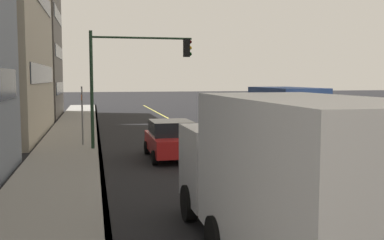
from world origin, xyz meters
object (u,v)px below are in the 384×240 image
truck_blue (293,119)px  traffic_light_mast (132,68)px  truck_white (284,178)px  car_red (171,139)px  street_sign_post (82,112)px

truck_blue → traffic_light_mast: size_ratio=1.18×
truck_white → traffic_light_mast: bearing=6.2°
truck_white → car_red: bearing=0.4°
truck_white → truck_blue: truck_white is taller
car_red → truck_blue: size_ratio=0.62×
street_sign_post → truck_white: bearing=-165.8°
car_red → traffic_light_mast: traffic_light_mast is taller
truck_white → truck_blue: size_ratio=1.12×
car_red → truck_blue: (-0.13, -5.75, 0.80)m
truck_white → street_sign_post: truck_white is taller
traffic_light_mast → street_sign_post: traffic_light_mast is taller
truck_white → truck_blue: bearing=-25.8°
truck_blue → street_sign_post: (4.09, 9.68, 0.18)m
car_red → truck_blue: truck_blue is taller
truck_blue → traffic_light_mast: (2.78, 7.26, 2.38)m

